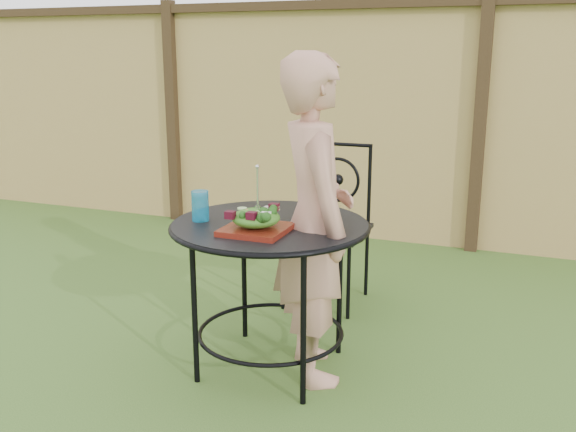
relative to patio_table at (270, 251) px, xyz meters
The scene contains 9 objects.
ground 0.85m from the patio_table, 166.74° to the left, with size 60.00×60.00×0.00m, color #294917.
fence 2.44m from the patio_table, 104.39° to the left, with size 8.00×0.12×1.90m.
patio_table is the anchor object (origin of this frame).
patio_chair 0.95m from the patio_table, 90.87° to the left, with size 0.46×0.46×0.95m.
diner 0.26m from the patio_table, ahead, with size 0.54×0.36×1.49m, color tan.
salad_plate 0.23m from the patio_table, 87.98° to the right, with size 0.27×0.27×0.02m, color #46110A.
salad 0.26m from the patio_table, 87.98° to the right, with size 0.21×0.21×0.08m, color #235614.
fork 0.37m from the patio_table, 84.59° to the right, with size 0.01×0.01×0.18m, color silver.
drinking_glass 0.39m from the patio_table, 165.32° to the right, with size 0.08×0.08×0.14m, color #0D6E98.
Camera 1 is at (1.71, -2.75, 1.49)m, focal length 40.00 mm.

